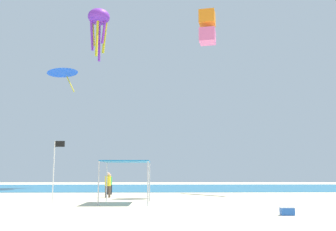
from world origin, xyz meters
TOP-DOWN VIEW (x-y plane):
  - ground at (0.00, 0.00)m, footprint 110.00×110.00m
  - ocean_strip at (0.00, 28.02)m, footprint 110.00×24.78m
  - canopy_tent at (-4.14, 2.88)m, footprint 2.80×3.26m
  - person_near_tent at (-5.97, 8.53)m, footprint 0.44×0.44m
  - person_leftmost at (-6.38, 12.49)m, footprint 0.46×0.41m
  - banner_flag at (-8.23, 2.30)m, footprint 0.61×0.06m
  - cooler_box at (3.32, -3.57)m, footprint 0.57×0.37m
  - kite_box_orange at (1.66, 8.79)m, footprint 1.51×1.54m
  - kite_delta_blue at (-13.57, 23.02)m, footprint 4.64×4.62m
  - kite_octopus_purple at (-10.28, 27.57)m, footprint 3.95×3.95m

SIDE VIEW (x-z plane):
  - ground at x=0.00m, z-range -0.10..0.00m
  - ocean_strip at x=0.00m, z-range 0.00..0.03m
  - cooler_box at x=3.32m, z-range 0.00..0.35m
  - person_leftmost at x=-6.38m, z-range 0.15..1.88m
  - person_near_tent at x=-5.97m, z-range 0.16..2.00m
  - banner_flag at x=-8.23m, z-range 0.37..4.03m
  - canopy_tent at x=-4.14m, z-range 1.12..3.63m
  - kite_box_orange at x=1.66m, z-range 12.04..14.71m
  - kite_delta_blue at x=-13.57m, z-range 12.25..15.14m
  - kite_octopus_purple at x=-10.28m, z-range 18.53..25.36m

